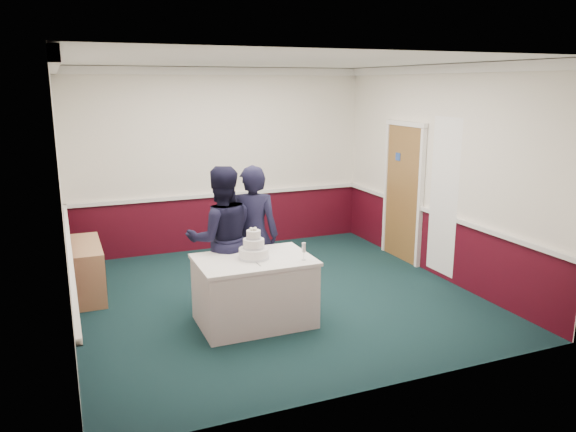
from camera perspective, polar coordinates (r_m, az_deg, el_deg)
name	(u,v)px	position (r m, az deg, el deg)	size (l,w,h in m)	color
ground	(275,296)	(7.48, -1.29, -8.16)	(5.00, 5.00, 0.00)	#12282C
room_shell	(264,142)	(7.60, -2.48, 7.47)	(5.00, 5.00, 3.00)	white
sideboard	(87,270)	(7.87, -19.77, -5.15)	(0.41, 1.20, 0.70)	tan
cake_table	(254,290)	(6.57, -3.44, -7.54)	(1.32, 0.92, 0.79)	white
wedding_cake	(254,249)	(6.41, -3.50, -3.37)	(0.35, 0.35, 0.36)	white
cake_knife	(257,263)	(6.25, -3.15, -4.83)	(0.01, 0.22, 0.01)	silver
champagne_flute	(304,248)	(6.33, 1.61, -3.32)	(0.05, 0.05, 0.21)	silver
person_man	(222,239)	(6.88, -6.75, -2.32)	(0.87, 0.68, 1.79)	black
person_woman	(253,235)	(7.04, -3.58, -1.96)	(0.65, 0.42, 1.77)	black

